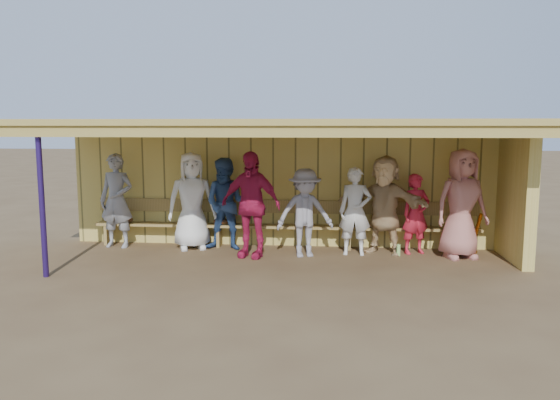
{
  "coord_description": "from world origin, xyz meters",
  "views": [
    {
      "loc": [
        0.94,
        -9.49,
        2.4
      ],
      "look_at": [
        0.0,
        0.35,
        1.05
      ],
      "focal_mm": 35.0,
      "sensor_mm": 36.0,
      "label": 1
    }
  ],
  "objects_px": {
    "player_e": "(305,213)",
    "player_g": "(416,214)",
    "player_d": "(251,204)",
    "player_f": "(384,205)",
    "player_h": "(461,204)",
    "player_b": "(192,201)",
    "player_c": "(227,204)",
    "bench": "(284,221)",
    "player_a": "(117,201)",
    "player_extra": "(355,211)"
  },
  "relations": [
    {
      "from": "player_b",
      "to": "bench",
      "type": "bearing_deg",
      "value": -10.12
    },
    {
      "from": "player_a",
      "to": "player_d",
      "type": "relative_size",
      "value": 0.96
    },
    {
      "from": "player_d",
      "to": "player_extra",
      "type": "xyz_separation_m",
      "value": [
        1.91,
        0.35,
        -0.15
      ]
    },
    {
      "from": "player_e",
      "to": "player_g",
      "type": "bearing_deg",
      "value": -3.53
    },
    {
      "from": "player_c",
      "to": "player_a",
      "type": "bearing_deg",
      "value": -176.2
    },
    {
      "from": "player_g",
      "to": "player_h",
      "type": "relative_size",
      "value": 0.76
    },
    {
      "from": "player_c",
      "to": "player_g",
      "type": "height_order",
      "value": "player_c"
    },
    {
      "from": "player_d",
      "to": "player_e",
      "type": "height_order",
      "value": "player_d"
    },
    {
      "from": "player_h",
      "to": "player_d",
      "type": "bearing_deg",
      "value": 168.45
    },
    {
      "from": "player_b",
      "to": "player_h",
      "type": "relative_size",
      "value": 0.95
    },
    {
      "from": "player_c",
      "to": "player_extra",
      "type": "height_order",
      "value": "player_c"
    },
    {
      "from": "player_a",
      "to": "player_h",
      "type": "distance_m",
      "value": 6.58
    },
    {
      "from": "player_e",
      "to": "player_f",
      "type": "height_order",
      "value": "player_f"
    },
    {
      "from": "player_e",
      "to": "player_f",
      "type": "distance_m",
      "value": 1.53
    },
    {
      "from": "player_g",
      "to": "player_extra",
      "type": "bearing_deg",
      "value": 168.03
    },
    {
      "from": "player_a",
      "to": "player_c",
      "type": "relative_size",
      "value": 1.04
    },
    {
      "from": "player_a",
      "to": "player_b",
      "type": "height_order",
      "value": "player_b"
    },
    {
      "from": "player_c",
      "to": "player_h",
      "type": "height_order",
      "value": "player_h"
    },
    {
      "from": "player_c",
      "to": "player_f",
      "type": "distance_m",
      "value": 3.01
    },
    {
      "from": "player_f",
      "to": "player_h",
      "type": "distance_m",
      "value": 1.38
    },
    {
      "from": "player_c",
      "to": "player_h",
      "type": "relative_size",
      "value": 0.9
    },
    {
      "from": "player_a",
      "to": "player_g",
      "type": "relative_size",
      "value": 1.24
    },
    {
      "from": "player_a",
      "to": "player_g",
      "type": "bearing_deg",
      "value": 5.48
    },
    {
      "from": "player_c",
      "to": "player_e",
      "type": "distance_m",
      "value": 1.6
    },
    {
      "from": "player_g",
      "to": "player_h",
      "type": "xyz_separation_m",
      "value": [
        0.76,
        -0.27,
        0.24
      ]
    },
    {
      "from": "player_h",
      "to": "player_c",
      "type": "bearing_deg",
      "value": 160.67
    },
    {
      "from": "player_extra",
      "to": "player_b",
      "type": "bearing_deg",
      "value": 177.44
    },
    {
      "from": "player_d",
      "to": "player_f",
      "type": "xyz_separation_m",
      "value": [
        2.46,
        0.51,
        -0.04
      ]
    },
    {
      "from": "player_h",
      "to": "bench",
      "type": "xyz_separation_m",
      "value": [
        -3.29,
        0.58,
        -0.47
      ]
    },
    {
      "from": "player_e",
      "to": "bench",
      "type": "xyz_separation_m",
      "value": [
        -0.46,
        0.74,
        -0.29
      ]
    },
    {
      "from": "player_e",
      "to": "player_h",
      "type": "bearing_deg",
      "value": -12.09
    },
    {
      "from": "player_a",
      "to": "player_extra",
      "type": "height_order",
      "value": "player_a"
    },
    {
      "from": "player_g",
      "to": "player_extra",
      "type": "height_order",
      "value": "player_extra"
    },
    {
      "from": "player_d",
      "to": "player_e",
      "type": "bearing_deg",
      "value": 21.98
    },
    {
      "from": "player_b",
      "to": "player_g",
      "type": "bearing_deg",
      "value": -19.91
    },
    {
      "from": "player_a",
      "to": "player_e",
      "type": "distance_m",
      "value": 3.77
    },
    {
      "from": "player_e",
      "to": "player_g",
      "type": "height_order",
      "value": "player_e"
    },
    {
      "from": "player_b",
      "to": "player_f",
      "type": "relative_size",
      "value": 1.02
    },
    {
      "from": "player_extra",
      "to": "player_a",
      "type": "bearing_deg",
      "value": 178.62
    },
    {
      "from": "player_b",
      "to": "player_d",
      "type": "distance_m",
      "value": 1.36
    },
    {
      "from": "player_c",
      "to": "bench",
      "type": "distance_m",
      "value": 1.18
    },
    {
      "from": "player_b",
      "to": "player_extra",
      "type": "relative_size",
      "value": 1.15
    },
    {
      "from": "player_f",
      "to": "player_extra",
      "type": "xyz_separation_m",
      "value": [
        -0.55,
        -0.15,
        -0.11
      ]
    },
    {
      "from": "player_c",
      "to": "player_d",
      "type": "xyz_separation_m",
      "value": [
        0.55,
        -0.55,
        0.08
      ]
    },
    {
      "from": "player_c",
      "to": "player_e",
      "type": "height_order",
      "value": "player_c"
    },
    {
      "from": "player_extra",
      "to": "bench",
      "type": "relative_size",
      "value": 0.22
    },
    {
      "from": "player_h",
      "to": "bench",
      "type": "bearing_deg",
      "value": 154.27
    },
    {
      "from": "player_b",
      "to": "bench",
      "type": "relative_size",
      "value": 0.25
    },
    {
      "from": "player_d",
      "to": "bench",
      "type": "xyz_separation_m",
      "value": [
        0.53,
        0.86,
        -0.45
      ]
    },
    {
      "from": "player_c",
      "to": "bench",
      "type": "relative_size",
      "value": 0.24
    }
  ]
}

